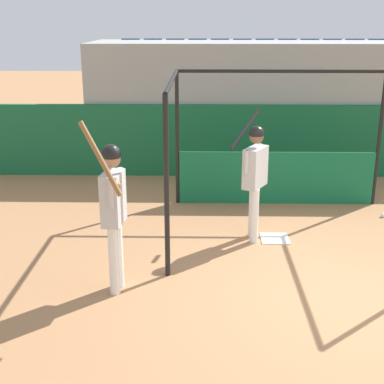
{
  "coord_description": "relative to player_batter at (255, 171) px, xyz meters",
  "views": [
    {
      "loc": [
        -1.8,
        -5.91,
        3.32
      ],
      "look_at": [
        -1.93,
        1.06,
        1.05
      ],
      "focal_mm": 50.0,
      "sensor_mm": 36.0,
      "label": 1
    }
  ],
  "objects": [
    {
      "name": "ground_plane",
      "position": [
        1.0,
        -1.92,
        -1.1
      ],
      "size": [
        60.0,
        60.0,
        0.0
      ],
      "primitive_type": "plane",
      "color": "#A8754C"
    },
    {
      "name": "outfield_wall",
      "position": [
        1.0,
        3.57,
        -0.32
      ],
      "size": [
        24.0,
        0.12,
        1.56
      ],
      "color": "#196038",
      "rests_on": "ground"
    },
    {
      "name": "bleacher_section",
      "position": [
        1.0,
        4.84,
        0.32
      ],
      "size": [
        8.7,
        2.4,
        2.84
      ],
      "color": "#9E9E99",
      "rests_on": "ground"
    },
    {
      "name": "batting_cage",
      "position": [
        0.57,
        1.15,
        -0.04
      ],
      "size": [
        3.73,
        3.08,
        2.47
      ],
      "color": "black",
      "rests_on": "ground"
    },
    {
      "name": "home_plate",
      "position": [
        0.35,
        -0.01,
        -1.1
      ],
      "size": [
        0.44,
        0.44,
        0.02
      ],
      "color": "white",
      "rests_on": "ground"
    },
    {
      "name": "player_batter",
      "position": [
        0.0,
        0.0,
        0.0
      ],
      "size": [
        0.6,
        0.97,
        1.96
      ],
      "rotation": [
        0.0,
        0.0,
        1.07
      ],
      "color": "white",
      "rests_on": "ground"
    },
    {
      "name": "player_waiting",
      "position": [
        -1.88,
        -1.72,
        0.07
      ],
      "size": [
        0.54,
        0.81,
        2.23
      ],
      "rotation": [
        0.0,
        0.0,
        -1.69
      ],
      "color": "white",
      "rests_on": "ground"
    },
    {
      "name": "baseball",
      "position": [
        2.37,
        1.0,
        -1.07
      ],
      "size": [
        0.07,
        0.07,
        0.07
      ],
      "color": "white",
      "rests_on": "ground"
    }
  ]
}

